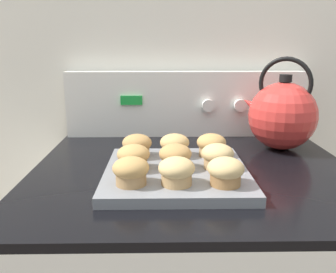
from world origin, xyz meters
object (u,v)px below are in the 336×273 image
muffin_r0_c2 (226,171)px  muffin_r2_c2 (211,145)px  muffin_r2_c0 (137,145)px  muffin_r0_c0 (131,171)px  muffin_pan (176,173)px  muffin_r1_c2 (218,156)px  muffin_r2_c1 (175,145)px  muffin_r0_c1 (177,171)px  muffin_r1_c1 (175,156)px  tea_kettle (282,115)px  muffin_r1_c0 (134,157)px

muffin_r0_c2 → muffin_r2_c2: bearing=90.7°
muffin_r2_c0 → muffin_r0_c0: bearing=-90.0°
muffin_pan → muffin_r2_c2: muffin_r2_c2 is taller
muffin_r1_c2 → muffin_r2_c1: 0.13m
muffin_r0_c2 → muffin_r2_c1: bearing=116.4°
muffin_r0_c0 → muffin_r0_c1: (0.09, -0.00, 0.00)m
muffin_r0_c1 → muffin_r1_c2: (0.10, 0.09, 0.00)m
muffin_r0_c1 → muffin_r0_c0: bearing=178.7°
muffin_pan → muffin_r0_c1: size_ratio=4.35×
muffin_pan → muffin_r2_c2: 0.14m
muffin_r0_c0 → muffin_r2_c1: 0.21m
muffin_r1_c1 → tea_kettle: (0.31, 0.22, 0.05)m
muffin_pan → muffin_r2_c2: (0.09, 0.09, 0.04)m
muffin_r2_c1 → muffin_r1_c0: bearing=-134.8°
muffin_r1_c2 → muffin_r0_c2: bearing=-89.5°
muffin_r1_c2 → muffin_r2_c1: bearing=135.4°
muffin_r1_c1 → muffin_r2_c2: (0.09, 0.09, 0.00)m
muffin_r1_c0 → tea_kettle: 0.46m
muffin_r0_c0 → muffin_r2_c2: bearing=44.9°
muffin_r0_c2 → muffin_r1_c0: same height
muffin_r2_c1 → muffin_r1_c1: bearing=-91.1°
muffin_r1_c2 → muffin_r0_c1: bearing=-135.3°
muffin_r0_c1 → tea_kettle: size_ratio=0.28×
muffin_r0_c0 → muffin_r1_c0: size_ratio=1.00×
muffin_r1_c1 → muffin_r1_c2: size_ratio=1.00×
muffin_r1_c1 → muffin_r0_c2: bearing=-45.3°
muffin_r2_c2 → tea_kettle: tea_kettle is taller
muffin_r0_c1 → muffin_r0_c2: (0.10, -0.00, 0.00)m
muffin_r0_c0 → muffin_r1_c1: same height
muffin_r2_c0 → muffin_pan: bearing=-44.5°
muffin_r1_c1 → muffin_r1_c2: 0.09m
muffin_r1_c1 → muffin_r2_c0: bearing=135.3°
muffin_r2_c2 → tea_kettle: size_ratio=0.28×
muffin_r2_c0 → muffin_r2_c2: size_ratio=1.00×
muffin_r1_c0 → muffin_r2_c1: bearing=45.2°
muffin_pan → muffin_r1_c2: 0.10m
muffin_r0_c0 → muffin_r1_c1: (0.09, 0.09, 0.00)m
muffin_r0_c0 → muffin_r2_c0: same height
tea_kettle → muffin_r1_c1: bearing=-144.0°
muffin_r2_c2 → muffin_r1_c2: bearing=-89.1°
muffin_r1_c0 → muffin_r2_c2: (0.19, 0.09, 0.00)m
muffin_r1_c1 → muffin_r2_c2: size_ratio=1.00×
muffin_r1_c0 → muffin_r2_c0: bearing=89.0°
muffin_r0_c2 → muffin_r1_c0: size_ratio=1.00×
tea_kettle → muffin_r2_c2: bearing=-148.5°
muffin_pan → muffin_r1_c1: size_ratio=4.35×
muffin_r0_c0 → muffin_r0_c1: size_ratio=1.00×
muffin_r0_c1 → muffin_r2_c2: bearing=63.1°
muffin_r1_c0 → muffin_r1_c2: 0.19m
muffin_pan → muffin_r2_c1: bearing=90.2°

